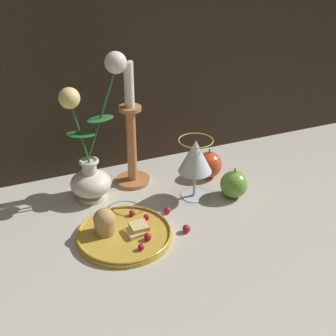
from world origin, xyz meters
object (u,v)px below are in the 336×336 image
at_px(candlestick, 131,139).
at_px(vase, 92,159).
at_px(plate_with_pastries, 121,231).
at_px(wine_glass, 195,158).
at_px(apple_near_glass, 234,184).
at_px(apple_beside_vase, 209,165).

bearing_deg(candlestick, vase, -163.61).
distance_m(plate_with_pastries, wine_glass, 0.26).
relative_size(vase, apple_near_glass, 4.43).
bearing_deg(candlestick, wine_glass, -46.58).
bearing_deg(vase, candlestick, 16.39).
bearing_deg(apple_near_glass, wine_glass, 157.36).
relative_size(apple_beside_vase, apple_near_glass, 1.01).
distance_m(wine_glass, apple_beside_vase, 0.14).
height_order(wine_glass, apple_beside_vase, wine_glass).
distance_m(candlestick, apple_near_glass, 0.29).
height_order(vase, apple_beside_vase, vase).
bearing_deg(apple_near_glass, vase, 157.88).
bearing_deg(plate_with_pastries, apple_beside_vase, 28.91).
xyz_separation_m(vase, apple_beside_vase, (0.32, -0.02, -0.08)).
distance_m(plate_with_pastries, candlestick, 0.27).
distance_m(plate_with_pastries, apple_beside_vase, 0.35).
xyz_separation_m(candlestick, apple_near_glass, (0.22, -0.17, -0.09)).
distance_m(plate_with_pastries, apple_near_glass, 0.33).
xyz_separation_m(plate_with_pastries, apple_near_glass, (0.32, 0.05, 0.02)).
bearing_deg(plate_with_pastries, vase, 93.51).
height_order(vase, candlestick, vase).
relative_size(wine_glass, candlestick, 0.47).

